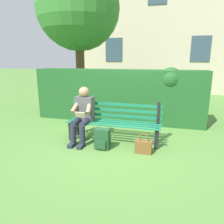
% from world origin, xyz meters
% --- Properties ---
extents(ground, '(60.00, 60.00, 0.00)m').
position_xyz_m(ground, '(0.00, 0.00, 0.00)').
color(ground, '#517F38').
extents(park_bench, '(1.98, 0.48, 0.87)m').
position_xyz_m(park_bench, '(0.00, -0.07, 0.44)').
color(park_bench, black).
rests_on(park_bench, ground).
extents(person_seated, '(0.44, 0.73, 1.16)m').
position_xyz_m(person_seated, '(0.64, 0.10, 0.61)').
color(person_seated, '#4C4C51').
rests_on(person_seated, ground).
extents(hedge_backdrop, '(4.69, 0.72, 1.52)m').
position_xyz_m(hedge_backdrop, '(0.27, -1.60, 0.76)').
color(hedge_backdrop, '#1E5123').
rests_on(hedge_backdrop, ground).
extents(tree, '(2.85, 2.72, 4.69)m').
position_xyz_m(tree, '(2.05, -2.89, 3.27)').
color(tree, brown).
rests_on(tree, ground).
extents(building_facade, '(8.61, 3.26, 7.86)m').
position_xyz_m(building_facade, '(-0.29, -8.78, 3.93)').
color(building_facade, '#BCAD93').
rests_on(building_facade, ground).
extents(backpack, '(0.29, 0.25, 0.40)m').
position_xyz_m(backpack, '(0.11, 0.41, 0.20)').
color(backpack, '#1E4728').
rests_on(backpack, ground).
extents(handbag, '(0.31, 0.15, 0.39)m').
position_xyz_m(handbag, '(-0.69, 0.40, 0.13)').
color(handbag, brown).
rests_on(handbag, ground).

